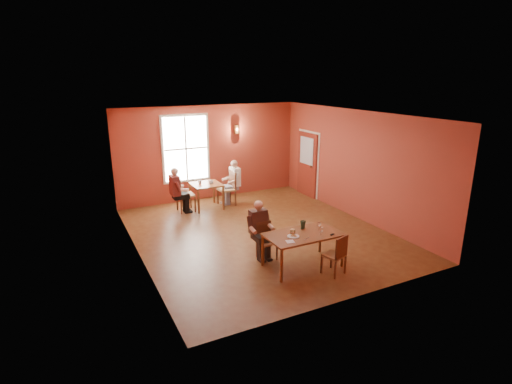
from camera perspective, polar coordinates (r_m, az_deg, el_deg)
name	(u,v)px	position (r m, az deg, el deg)	size (l,w,h in m)	color
ground	(260,233)	(10.27, 0.50, -5.91)	(6.00, 7.00, 0.01)	brown
wall_back	(210,153)	(12.94, -6.62, 5.62)	(6.00, 0.04, 3.00)	brown
wall_front	(354,222)	(7.01, 13.76, -4.13)	(6.00, 0.04, 3.00)	brown
wall_left	(135,192)	(8.88, -16.95, -0.01)	(0.04, 7.00, 3.00)	brown
wall_right	(355,165)	(11.45, 14.02, 3.82)	(0.04, 7.00, 3.00)	brown
ceiling	(260,115)	(9.54, 0.55, 10.99)	(6.00, 7.00, 0.04)	white
window	(186,149)	(12.61, -10.00, 6.12)	(1.36, 0.10, 1.96)	white
door	(307,165)	(13.30, 7.28, 3.91)	(0.12, 1.04, 2.10)	maroon
wall_sconce	(236,129)	(13.07, -2.82, 8.92)	(0.16, 0.16, 0.28)	brown
main_table	(302,250)	(8.52, 6.65, -8.23)	(1.56, 0.88, 0.73)	brown
chair_diner_main	(267,241)	(8.78, 1.56, -7.05)	(0.36, 0.36, 0.82)	#4E2A15
diner_main	(268,233)	(8.67, 1.67, -5.84)	(0.50, 0.50, 1.24)	#322016
chair_empty	(334,254)	(8.29, 11.07, -8.71)	(0.38, 0.38, 0.85)	#402011
plate_food	(293,236)	(8.21, 5.34, -6.27)	(0.25, 0.25, 0.03)	white
sandwich	(292,232)	(8.30, 5.24, -5.75)	(0.08, 0.08, 0.10)	tan
goblet_a	(319,226)	(8.63, 8.98, -4.77)	(0.06, 0.06, 0.16)	white
goblet_c	(321,230)	(8.38, 9.29, -5.41)	(0.07, 0.07, 0.17)	white
menu_stand	(303,225)	(8.61, 6.73, -4.65)	(0.11, 0.06, 0.19)	#28432E
knife	(307,238)	(8.15, 7.28, -6.61)	(0.19, 0.02, 0.00)	silver
napkin	(290,242)	(7.97, 4.91, -7.07)	(0.16, 0.16, 0.01)	silver
sunglasses	(332,234)	(8.42, 10.83, -5.96)	(0.11, 0.03, 0.01)	black
second_table	(207,196)	(12.15, -7.07, -0.56)	(0.86, 0.86, 0.76)	brown
chair_diner_white	(226,189)	(12.33, -4.25, 0.49)	(0.47, 0.47, 1.05)	brown
diner_white	(227,184)	(12.31, -4.14, 1.12)	(0.53, 0.53, 1.33)	white
chair_diner_maroon	(186,194)	(11.92, -10.03, -0.29)	(0.47, 0.47, 1.05)	#46250E
diner_maroon	(184,190)	(11.87, -10.20, 0.32)	(0.53, 0.53, 1.32)	#4D1418
cup_a	(211,182)	(12.00, -6.45, 1.39)	(0.13, 0.13, 0.10)	white
cup_b	(200,182)	(12.06, -8.02, 1.41)	(0.11, 0.11, 0.10)	silver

